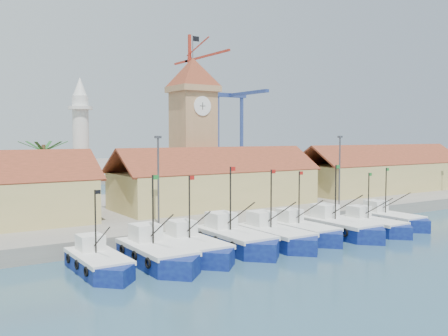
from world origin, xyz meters
TOP-DOWN VIEW (x-y plane):
  - ground at (0.00, 0.00)m, footprint 400.00×400.00m
  - quay at (0.00, 24.00)m, footprint 140.00×32.00m
  - terminal at (0.00, 110.00)m, footprint 240.00×80.00m
  - boat_0 at (-21.51, 2.52)m, footprint 3.24×8.89m
  - boat_1 at (-16.73, 2.18)m, footprint 3.74×10.24m
  - boat_2 at (-13.00, 2.78)m, footprint 3.60×9.87m
  - boat_3 at (-8.31, 3.26)m, footprint 3.91×10.70m
  - boat_4 at (-4.03, 2.62)m, footprint 3.71×10.17m
  - boat_5 at (0.12, 3.31)m, footprint 3.52×9.65m
  - boat_6 at (4.54, 2.46)m, footprint 3.80×10.42m
  - boat_7 at (8.90, 1.90)m, footprint 3.31×9.07m
  - boat_8 at (13.47, 3.24)m, footprint 3.47×9.51m
  - hall_center at (0.00, 20.00)m, footprint 27.04×10.13m
  - hall_right at (32.00, 20.00)m, footprint 31.20×10.13m
  - clock_tower at (0.00, 26.00)m, footprint 5.80×5.80m
  - minaret at (-15.00, 28.00)m, footprint 3.00×3.00m
  - palm_tree at (-20.00, 26.00)m, footprint 5.60×5.03m
  - lamp_posts at (0.50, 12.00)m, footprint 80.70×0.25m
  - crane_red_right at (43.44, 103.54)m, footprint 1.00×32.70m
  - gantry at (62.00, 106.65)m, footprint 13.00×22.00m

SIDE VIEW (x-z plane):
  - ground at x=0.00m, z-range 0.00..0.00m
  - boat_0 at x=-21.51m, z-range -2.67..4.06m
  - boat_7 at x=8.90m, z-range -2.72..4.14m
  - boat_8 at x=13.47m, z-range -2.85..4.34m
  - quay at x=0.00m, z-range 0.00..1.50m
  - boat_5 at x=0.12m, z-range -2.90..4.41m
  - boat_2 at x=-13.00m, z-range -2.96..4.50m
  - boat_4 at x=-4.03m, z-range -3.05..4.64m
  - boat_1 at x=-16.73m, z-range -3.07..4.68m
  - boat_6 at x=4.54m, z-range -3.13..4.76m
  - boat_3 at x=-8.31m, z-range -3.21..4.89m
  - terminal at x=0.00m, z-range 0.00..2.00m
  - hall_center at x=0.00m, z-range 0.18..7.79m
  - hall_right at x=32.00m, z-range 0.18..7.79m
  - palm_tree at x=-20.00m, z-range 2.05..10.44m
  - lamp_posts at x=0.50m, z-range 1.96..10.99m
  - minaret at x=-15.00m, z-range 1.58..17.88m
  - clock_tower at x=0.00m, z-range 0.61..23.31m
  - gantry at x=62.00m, z-range 8.44..31.64m
  - crane_red_right at x=43.44m, z-range 4.22..44.52m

